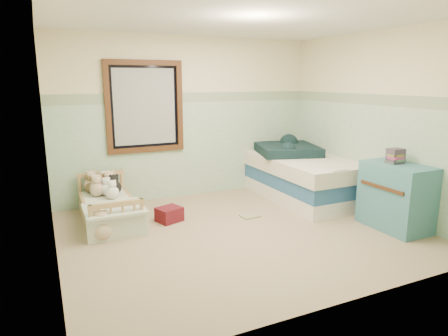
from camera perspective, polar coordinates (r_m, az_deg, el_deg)
name	(u,v)px	position (r m, az deg, el deg)	size (l,w,h in m)	color
floor	(240,232)	(4.98, 2.36, -9.25)	(4.20, 3.60, 0.02)	#967E5D
ceiling	(242,18)	(4.67, 2.66, 20.81)	(4.20, 3.60, 0.02)	silver
wall_back	(189,118)	(6.30, -5.11, 7.16)	(4.20, 0.04, 2.50)	beige
wall_front	(349,158)	(3.19, 17.54, 1.33)	(4.20, 0.04, 2.50)	beige
wall_left	(46,143)	(4.14, -24.28, 3.28)	(0.04, 3.60, 2.50)	beige
wall_right	(375,123)	(5.92, 20.96, 6.03)	(0.04, 3.60, 2.50)	beige
wainscot_mint	(190,150)	(6.36, -4.97, 2.65)	(4.20, 0.01, 1.50)	#8CAD8D
border_strip	(189,97)	(6.27, -5.12, 10.10)	(4.20, 0.01, 0.15)	#426845
window_frame	(145,107)	(6.05, -11.33, 8.64)	(1.16, 0.06, 1.36)	#472413
window_blinds	(145,107)	(6.06, -11.35, 8.64)	(0.92, 0.01, 1.12)	#AFAFAA
toddler_bed_frame	(110,215)	(5.49, -16.18, -6.60)	(0.65, 1.30, 0.17)	#A17146
toddler_mattress	(109,205)	(5.45, -16.28, -5.17)	(0.59, 1.25, 0.12)	silver
patchwork_quilt	(114,209)	(5.04, -15.60, -5.66)	(0.71, 0.65, 0.03)	#88A5CB
plush_bed_brown	(91,186)	(5.87, -18.58, -2.53)	(0.18, 0.18, 0.18)	brown
plush_bed_white	(106,184)	(5.89, -16.66, -2.26)	(0.20, 0.20, 0.20)	white
plush_bed_tan	(97,189)	(5.66, -17.82, -2.94)	(0.20, 0.20, 0.20)	#CFB08E
plush_bed_dark	(114,188)	(5.69, -15.52, -2.73)	(0.19, 0.19, 0.19)	black
plush_floor_cream	(99,226)	(5.01, -17.62, -8.03)	(0.26, 0.26, 0.26)	white
plush_floor_tan	(102,230)	(4.89, -17.17, -8.56)	(0.25, 0.25, 0.25)	#CFB08E
twin_bed_frame	(299,190)	(6.49, 10.73, -3.11)	(1.09, 2.17, 0.22)	white
twin_boxspring	(299,177)	(6.43, 10.81, -1.23)	(1.09, 2.17, 0.22)	#1A5383
twin_mattress	(300,163)	(6.38, 10.89, 0.69)	(1.13, 2.22, 0.22)	beige
teal_blanket	(287,149)	(6.56, 9.08, 2.68)	(0.92, 0.98, 0.14)	black
dresser	(396,196)	(5.41, 23.59, -3.79)	(0.52, 0.83, 0.83)	teal
book_stack	(396,156)	(5.34, 23.52, 1.61)	(0.18, 0.14, 0.18)	#502F26
red_pillow	(169,214)	(5.34, -7.90, -6.64)	(0.30, 0.26, 0.19)	maroon
floor_book	(250,216)	(5.49, 3.76, -6.91)	(0.25, 0.19, 0.02)	gold
extra_plush_0	(107,189)	(5.66, -16.55, -2.97)	(0.17, 0.17, 0.17)	white
extra_plush_1	(97,188)	(5.74, -17.87, -2.74)	(0.19, 0.19, 0.19)	white
extra_plush_2	(112,193)	(5.48, -15.80, -3.42)	(0.17, 0.17, 0.17)	white
extra_plush_3	(92,185)	(5.89, -18.56, -2.33)	(0.21, 0.21, 0.21)	#CFB08E
extra_plush_4	(110,186)	(5.75, -16.13, -2.49)	(0.21, 0.21, 0.21)	#CFB08E
extra_plush_5	(101,187)	(5.80, -17.35, -2.57)	(0.19, 0.19, 0.19)	brown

